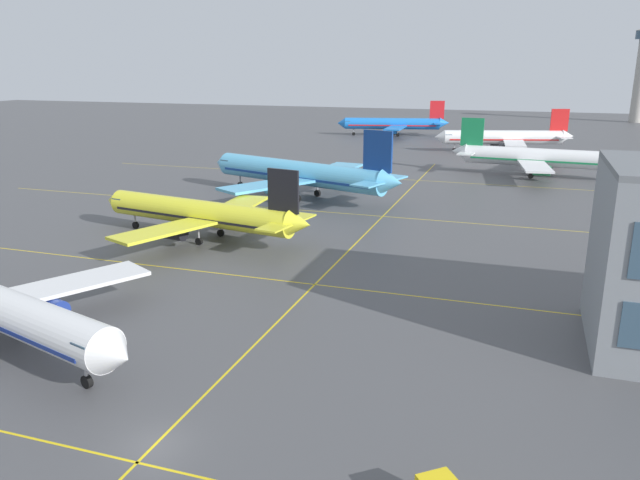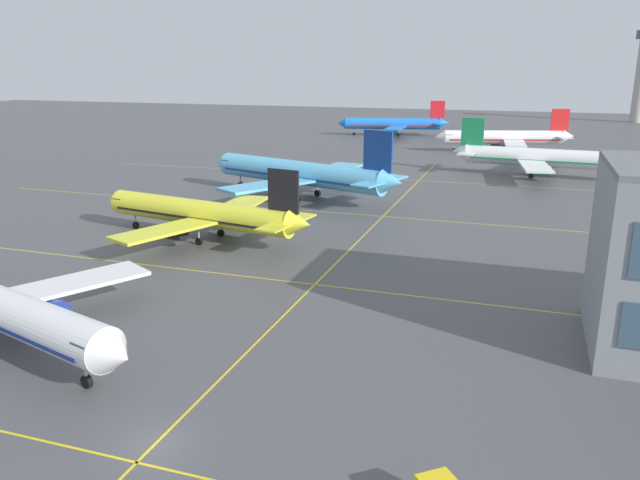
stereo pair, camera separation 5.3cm
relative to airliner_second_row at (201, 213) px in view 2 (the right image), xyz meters
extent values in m
plane|color=#4C4C4F|center=(20.12, -42.23, -3.60)|extent=(600.00, 600.00, 0.00)
cone|color=white|center=(15.25, -38.93, 0.10)|extent=(3.19, 3.88, 3.36)
cube|color=white|center=(1.54, -26.95, -0.44)|extent=(10.54, 14.14, 0.36)
cylinder|color=navy|center=(1.74, -30.11, -1.61)|extent=(3.48, 2.68, 1.90)
cube|color=#385166|center=(13.25, -38.35, 0.60)|extent=(2.44, 3.48, 0.63)
cylinder|color=#99999E|center=(11.52, -37.85, -2.11)|extent=(0.25, 0.25, 1.49)
cylinder|color=black|center=(11.52, -37.85, -3.10)|extent=(1.07, 0.67, 0.99)
cylinder|color=#99999E|center=(-0.82, -31.81, -2.11)|extent=(0.25, 0.25, 1.49)
cylinder|color=black|center=(-0.82, -31.81, -3.10)|extent=(1.07, 0.67, 0.99)
cylinder|color=yellow|center=(-0.47, 0.08, 0.06)|extent=(28.72, 8.17, 3.39)
cone|color=yellow|center=(-15.69, 2.69, 0.06)|extent=(2.85, 3.67, 3.32)
cone|color=yellow|center=(15.01, -2.58, 0.42)|extent=(3.36, 3.66, 3.22)
cube|color=black|center=(12.72, -2.18, 4.26)|extent=(4.28, 1.04, 5.35)
cube|color=yellow|center=(13.61, 0.38, 0.42)|extent=(3.60, 5.06, 0.21)
cube|color=yellow|center=(12.71, -4.90, 0.42)|extent=(3.60, 5.06, 0.21)
cube|color=yellow|center=(1.69, 7.41, -0.47)|extent=(5.17, 13.56, 0.36)
cube|color=yellow|center=(-0.87, -7.55, -0.47)|extent=(9.27, 14.15, 0.36)
cylinder|color=black|center=(0.14, 4.68, -1.63)|extent=(3.31, 2.36, 1.87)
cylinder|color=black|center=(-1.43, -4.46, -1.63)|extent=(3.31, 2.36, 1.87)
cube|color=#385166|center=(-13.66, 2.34, 0.55)|extent=(2.11, 3.35, 0.62)
cube|color=black|center=(-0.47, 0.08, -0.36)|extent=(26.47, 7.82, 0.32)
cylinder|color=#99999E|center=(-11.90, 2.04, -2.12)|extent=(0.25, 0.25, 1.47)
cylinder|color=black|center=(-11.90, 2.04, -3.10)|extent=(1.04, 0.56, 0.98)
cylinder|color=#99999E|center=(1.68, 2.07, -2.12)|extent=(0.25, 0.25, 1.47)
cylinder|color=black|center=(1.68, 2.07, -3.10)|extent=(1.04, 0.56, 0.98)
cylinder|color=#99999E|center=(0.90, -2.51, -2.12)|extent=(0.25, 0.25, 1.47)
cylinder|color=black|center=(0.90, -2.51, -3.10)|extent=(1.04, 0.56, 0.98)
cylinder|color=#5BB7E5|center=(2.76, 29.36, 0.84)|extent=(34.15, 14.79, 4.11)
cone|color=#5BB7E5|center=(-15.00, 35.25, 0.84)|extent=(3.94, 4.71, 4.03)
cone|color=#5BB7E5|center=(20.83, 23.37, 1.27)|extent=(4.51, 4.80, 3.90)
cube|color=navy|center=(18.16, 24.25, 5.92)|extent=(5.05, 2.00, 6.49)
cube|color=#5BB7E5|center=(19.70, 27.16, 1.27)|extent=(5.06, 6.43, 0.26)
cube|color=#5BB7E5|center=(17.65, 21.00, 1.27)|extent=(5.06, 6.43, 0.26)
cube|color=#5BB7E5|center=(6.68, 37.75, 0.19)|extent=(7.38, 16.75, 0.43)
cube|color=#5BB7E5|center=(0.89, 20.29, 0.19)|extent=(13.05, 16.84, 0.43)
cylinder|color=#5BB7E5|center=(4.33, 34.77, -1.22)|extent=(4.21, 3.31, 2.27)
cylinder|color=#5BB7E5|center=(0.79, 24.09, -1.22)|extent=(4.21, 3.31, 2.27)
cube|color=#385166|center=(-12.64, 34.46, 1.43)|extent=(3.04, 4.20, 0.76)
cube|color=navy|center=(2.76, 29.36, 0.33)|extent=(31.53, 13.96, 0.39)
cylinder|color=#99999E|center=(-10.59, 33.78, -1.81)|extent=(0.30, 0.30, 1.78)
cylinder|color=black|center=(-10.59, 33.78, -3.00)|extent=(1.28, 0.84, 1.19)
cylinder|color=#99999E|center=(5.70, 31.35, -1.81)|extent=(0.30, 0.30, 1.78)
cylinder|color=black|center=(5.70, 31.35, -3.00)|extent=(1.28, 0.84, 1.19)
cylinder|color=#99999E|center=(3.93, 26.01, -1.81)|extent=(0.30, 0.30, 1.78)
cylinder|color=black|center=(3.93, 26.01, -3.00)|extent=(1.28, 0.84, 1.19)
cylinder|color=white|center=(43.82, 64.70, 0.47)|extent=(31.93, 6.26, 3.77)
cone|color=white|center=(60.92, 63.35, 0.47)|extent=(2.86, 3.88, 3.69)
cone|color=white|center=(26.42, 66.08, 0.87)|extent=(3.45, 3.82, 3.58)
cube|color=#197F47|center=(28.99, 65.88, 5.13)|extent=(4.77, 0.73, 5.95)
cube|color=white|center=(28.26, 62.95, 0.87)|extent=(3.57, 5.39, 0.24)
cube|color=white|center=(28.73, 68.88, 0.87)|extent=(3.57, 5.39, 0.24)
cube|color=white|center=(42.17, 56.38, -0.12)|extent=(7.05, 15.42, 0.40)
cube|color=white|center=(43.50, 73.18, -0.12)|extent=(9.18, 15.73, 0.40)
cylinder|color=#2D9956|center=(43.61, 59.55, -1.41)|extent=(3.53, 2.34, 2.08)
cylinder|color=#2D9956|center=(44.43, 69.83, -1.41)|extent=(3.53, 2.34, 2.08)
cube|color=#385166|center=(58.65, 63.53, 1.02)|extent=(2.05, 3.60, 0.69)
cube|color=#197F47|center=(43.82, 64.70, 0.00)|extent=(29.40, 6.10, 0.36)
cylinder|color=#99999E|center=(56.67, 63.68, -1.96)|extent=(0.28, 0.28, 1.64)
cylinder|color=black|center=(56.67, 63.68, -3.05)|extent=(1.12, 0.53, 1.09)
cylinder|color=#99999E|center=(41.64, 62.29, -1.96)|extent=(0.28, 0.28, 1.64)
cylinder|color=black|center=(41.64, 62.29, -3.05)|extent=(1.12, 0.53, 1.09)
cylinder|color=#99999E|center=(42.05, 67.43, -1.96)|extent=(0.28, 0.28, 1.64)
cylinder|color=black|center=(42.05, 67.43, -3.05)|extent=(1.12, 0.53, 1.09)
cylinder|color=white|center=(33.98, 101.10, 0.37)|extent=(30.73, 12.43, 3.68)
cone|color=white|center=(17.94, 96.28, 0.37)|extent=(3.45, 4.18, 3.61)
cone|color=white|center=(50.30, 106.00, 0.76)|extent=(3.97, 4.24, 3.49)
cube|color=red|center=(47.89, 105.28, 4.92)|extent=(4.55, 1.67, 5.81)
cube|color=white|center=(47.52, 108.20, 0.76)|extent=(4.41, 5.71, 0.23)
cube|color=white|center=(49.19, 102.63, 0.76)|extent=(4.41, 5.71, 0.23)
cube|color=white|center=(32.54, 109.26, -0.21)|extent=(11.39, 15.15, 0.39)
cube|color=white|center=(37.28, 93.50, -0.21)|extent=(6.21, 14.89, 0.39)
cylinder|color=#4C4C51|center=(32.35, 105.86, -1.47)|extent=(3.74, 2.89, 2.03)
cylinder|color=#4C4C51|center=(35.24, 96.22, -1.47)|extent=(3.74, 2.89, 2.03)
cube|color=#385166|center=(20.07, 96.92, 0.91)|extent=(2.64, 3.74, 0.68)
cube|color=red|center=(33.98, 101.10, -0.09)|extent=(28.36, 11.75, 0.35)
cylinder|color=#99999E|center=(21.93, 97.48, -2.00)|extent=(0.27, 0.27, 1.60)
cylinder|color=black|center=(21.93, 97.48, -3.06)|extent=(1.15, 0.72, 1.06)
cylinder|color=#99999E|center=(35.11, 104.07, -2.00)|extent=(0.27, 0.27, 1.60)
cylinder|color=black|center=(35.11, 104.07, -3.06)|extent=(1.15, 0.72, 1.06)
cylinder|color=#99999E|center=(36.56, 99.25, -2.00)|extent=(0.27, 0.27, 1.60)
cylinder|color=black|center=(36.56, 99.25, -3.06)|extent=(1.15, 0.72, 1.06)
cylinder|color=blue|center=(-2.28, 130.55, 0.34)|extent=(30.73, 10.56, 3.65)
cone|color=blue|center=(-18.44, 126.76, 0.34)|extent=(3.24, 4.05, 3.57)
cone|color=blue|center=(14.17, 134.41, 0.72)|extent=(3.78, 4.07, 3.46)
cube|color=red|center=(11.74, 133.84, 4.85)|extent=(4.56, 1.39, 5.76)
cube|color=blue|center=(11.55, 136.75, 0.72)|extent=(4.13, 5.56, 0.23)
cube|color=blue|center=(12.86, 131.14, 0.72)|extent=(4.13, 5.56, 0.23)
cube|color=blue|center=(-3.20, 138.71, -0.24)|extent=(10.64, 15.15, 0.38)
cube|color=blue|center=(0.52, 122.83, -0.24)|extent=(5.29, 14.49, 0.38)
cylinder|color=blue|center=(-3.60, 135.37, -1.48)|extent=(3.64, 2.71, 2.02)
cylinder|color=blue|center=(-1.33, 125.65, -1.48)|extent=(3.64, 2.71, 2.02)
cube|color=#385166|center=(-16.29, 127.27, 0.87)|extent=(2.45, 3.66, 0.67)
cube|color=red|center=(-2.28, 130.55, -0.12)|extent=(28.35, 10.03, 0.35)
cylinder|color=#99999E|center=(-14.42, 127.71, -2.01)|extent=(0.27, 0.27, 1.58)
cylinder|color=black|center=(-14.42, 127.71, -3.07)|extent=(1.13, 0.66, 1.06)
cylinder|color=#99999E|center=(-0.98, 133.42, -2.01)|extent=(0.27, 0.27, 1.58)
cylinder|color=black|center=(-0.98, 133.42, -3.07)|extent=(1.13, 0.66, 1.06)
cylinder|color=#99999E|center=(0.16, 128.56, -2.01)|extent=(0.27, 0.27, 1.58)
cylinder|color=black|center=(0.16, 128.56, -3.07)|extent=(1.13, 0.66, 1.06)
cube|color=yellow|center=(20.12, -44.23, -3.59)|extent=(141.73, 0.20, 0.01)
cube|color=yellow|center=(20.12, -11.89, -3.59)|extent=(141.73, 0.20, 0.01)
cube|color=yellow|center=(20.12, 20.44, -3.59)|extent=(141.73, 0.20, 0.01)
cube|color=yellow|center=(20.12, 52.78, -3.59)|extent=(141.73, 0.20, 0.01)
cube|color=yellow|center=(20.12, 4.28, -3.59)|extent=(0.20, 142.28, 0.01)
camera|label=1|loc=(40.41, -70.59, 19.14)|focal=34.61mm
camera|label=2|loc=(40.46, -70.57, 19.14)|focal=34.61mm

